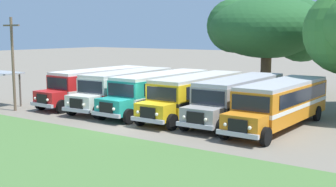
{
  "coord_description": "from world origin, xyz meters",
  "views": [
    {
      "loc": [
        17.33,
        -20.82,
        5.81
      ],
      "look_at": [
        0.0,
        4.05,
        1.6
      ],
      "focal_mm": 46.96,
      "sensor_mm": 36.0,
      "label": 1
    }
  ],
  "objects_px": {
    "parked_bus_slot_0": "(99,84)",
    "parked_bus_slot_2": "(160,90)",
    "parked_bus_slot_4": "(239,97)",
    "broad_shade_tree": "(271,28)",
    "parked_bus_slot_5": "(281,102)",
    "utility_pole": "(13,61)",
    "parked_bus_slot_3": "(197,93)",
    "parked_bus_slot_1": "(127,87)"
  },
  "relations": [
    {
      "from": "parked_bus_slot_2",
      "to": "broad_shade_tree",
      "type": "relative_size",
      "value": 0.92
    },
    {
      "from": "parked_bus_slot_5",
      "to": "parked_bus_slot_2",
      "type": "bearing_deg",
      "value": -89.68
    },
    {
      "from": "broad_shade_tree",
      "to": "parked_bus_slot_0",
      "type": "bearing_deg",
      "value": -123.17
    },
    {
      "from": "broad_shade_tree",
      "to": "utility_pole",
      "type": "distance_m",
      "value": 23.58
    },
    {
      "from": "parked_bus_slot_5",
      "to": "broad_shade_tree",
      "type": "xyz_separation_m",
      "value": [
        -6.55,
        14.37,
        4.7
      ]
    },
    {
      "from": "parked_bus_slot_0",
      "to": "parked_bus_slot_1",
      "type": "bearing_deg",
      "value": 89.35
    },
    {
      "from": "parked_bus_slot_4",
      "to": "parked_bus_slot_5",
      "type": "height_order",
      "value": "same"
    },
    {
      "from": "parked_bus_slot_3",
      "to": "utility_pole",
      "type": "xyz_separation_m",
      "value": [
        -12.21,
        -6.1,
        2.13
      ]
    },
    {
      "from": "parked_bus_slot_5",
      "to": "broad_shade_tree",
      "type": "distance_m",
      "value": 16.48
    },
    {
      "from": "parked_bus_slot_2",
      "to": "parked_bus_slot_5",
      "type": "height_order",
      "value": "same"
    },
    {
      "from": "parked_bus_slot_1",
      "to": "parked_bus_slot_4",
      "type": "bearing_deg",
      "value": 88.28
    },
    {
      "from": "parked_bus_slot_5",
      "to": "utility_pole",
      "type": "relative_size",
      "value": 1.57
    },
    {
      "from": "parked_bus_slot_5",
      "to": "broad_shade_tree",
      "type": "bearing_deg",
      "value": -154.02
    },
    {
      "from": "parked_bus_slot_1",
      "to": "parked_bus_slot_2",
      "type": "bearing_deg",
      "value": 85.78
    },
    {
      "from": "parked_bus_slot_0",
      "to": "parked_bus_slot_1",
      "type": "xyz_separation_m",
      "value": [
        3.12,
        -0.13,
        0.0
      ]
    },
    {
      "from": "parked_bus_slot_1",
      "to": "parked_bus_slot_3",
      "type": "bearing_deg",
      "value": 86.73
    },
    {
      "from": "parked_bus_slot_5",
      "to": "utility_pole",
      "type": "xyz_separation_m",
      "value": [
        -18.44,
        -5.84,
        2.13
      ]
    },
    {
      "from": "parked_bus_slot_2",
      "to": "parked_bus_slot_4",
      "type": "height_order",
      "value": "same"
    },
    {
      "from": "parked_bus_slot_0",
      "to": "parked_bus_slot_2",
      "type": "distance_m",
      "value": 6.34
    },
    {
      "from": "parked_bus_slot_1",
      "to": "broad_shade_tree",
      "type": "xyz_separation_m",
      "value": [
        6.05,
        14.16,
        4.7
      ]
    },
    {
      "from": "parked_bus_slot_3",
      "to": "utility_pole",
      "type": "relative_size",
      "value": 1.56
    },
    {
      "from": "utility_pole",
      "to": "parked_bus_slot_4",
      "type": "bearing_deg",
      "value": 22.59
    },
    {
      "from": "parked_bus_slot_5",
      "to": "broad_shade_tree",
      "type": "height_order",
      "value": "broad_shade_tree"
    },
    {
      "from": "parked_bus_slot_0",
      "to": "parked_bus_slot_4",
      "type": "height_order",
      "value": "same"
    },
    {
      "from": "parked_bus_slot_1",
      "to": "parked_bus_slot_5",
      "type": "xyz_separation_m",
      "value": [
        12.61,
        -0.21,
        0.0
      ]
    },
    {
      "from": "parked_bus_slot_2",
      "to": "utility_pole",
      "type": "height_order",
      "value": "utility_pole"
    },
    {
      "from": "parked_bus_slot_0",
      "to": "broad_shade_tree",
      "type": "xyz_separation_m",
      "value": [
        9.17,
        14.03,
        4.7
      ]
    },
    {
      "from": "parked_bus_slot_0",
      "to": "parked_bus_slot_3",
      "type": "distance_m",
      "value": 9.5
    },
    {
      "from": "parked_bus_slot_0",
      "to": "parked_bus_slot_2",
      "type": "xyz_separation_m",
      "value": [
        6.34,
        -0.15,
        0.0
      ]
    },
    {
      "from": "parked_bus_slot_0",
      "to": "parked_bus_slot_5",
      "type": "height_order",
      "value": "same"
    },
    {
      "from": "parked_bus_slot_1",
      "to": "broad_shade_tree",
      "type": "relative_size",
      "value": 0.92
    },
    {
      "from": "parked_bus_slot_4",
      "to": "broad_shade_tree",
      "type": "height_order",
      "value": "broad_shade_tree"
    },
    {
      "from": "parked_bus_slot_3",
      "to": "parked_bus_slot_5",
      "type": "xyz_separation_m",
      "value": [
        6.23,
        -0.27,
        0.0
      ]
    },
    {
      "from": "parked_bus_slot_2",
      "to": "broad_shade_tree",
      "type": "xyz_separation_m",
      "value": [
        2.83,
        14.18,
        4.7
      ]
    },
    {
      "from": "parked_bus_slot_2",
      "to": "utility_pole",
      "type": "relative_size",
      "value": 1.56
    },
    {
      "from": "parked_bus_slot_0",
      "to": "parked_bus_slot_5",
      "type": "distance_m",
      "value": 15.73
    },
    {
      "from": "parked_bus_slot_1",
      "to": "parked_bus_slot_3",
      "type": "distance_m",
      "value": 6.38
    },
    {
      "from": "parked_bus_slot_2",
      "to": "parked_bus_slot_5",
      "type": "relative_size",
      "value": 1.0
    },
    {
      "from": "parked_bus_slot_3",
      "to": "parked_bus_slot_5",
      "type": "distance_m",
      "value": 6.23
    },
    {
      "from": "parked_bus_slot_3",
      "to": "utility_pole",
      "type": "distance_m",
      "value": 13.82
    },
    {
      "from": "parked_bus_slot_4",
      "to": "utility_pole",
      "type": "bearing_deg",
      "value": -67.98
    },
    {
      "from": "parked_bus_slot_5",
      "to": "parked_bus_slot_4",
      "type": "bearing_deg",
      "value": -98.59
    }
  ]
}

